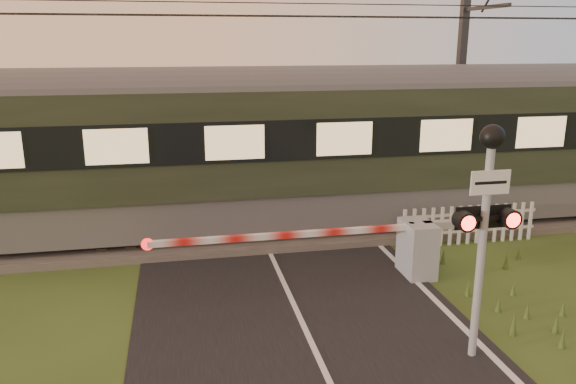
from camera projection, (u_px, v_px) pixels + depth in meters
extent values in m
plane|color=#323F18|center=(321.00, 366.00, 8.78)|extent=(160.00, 160.00, 0.00)
cube|color=black|center=(321.00, 365.00, 8.78)|extent=(6.00, 140.00, 0.02)
cube|color=#47423D|center=(260.00, 230.00, 14.92)|extent=(140.00, 3.40, 0.24)
cube|color=slate|center=(264.00, 231.00, 14.18)|extent=(140.00, 0.08, 0.14)
cube|color=slate|center=(256.00, 215.00, 15.55)|extent=(140.00, 0.08, 0.14)
cube|color=#2D2116|center=(260.00, 225.00, 14.88)|extent=(0.24, 2.20, 0.06)
cylinder|color=black|center=(259.00, 15.00, 13.22)|extent=(120.00, 0.02, 0.02)
cylinder|color=black|center=(255.00, 16.00, 13.79)|extent=(120.00, 0.02, 0.02)
cylinder|color=black|center=(257.00, 3.00, 13.42)|extent=(120.00, 0.02, 0.02)
cube|color=slate|center=(231.00, 204.00, 14.57)|extent=(20.08, 2.66, 1.00)
cube|color=black|center=(229.00, 137.00, 14.12)|extent=(20.92, 2.89, 2.49)
cylinder|color=#4C4C4F|center=(227.00, 87.00, 13.80)|extent=(20.92, 1.01, 1.01)
cube|color=#FFD893|center=(235.00, 143.00, 12.68)|extent=(17.99, 0.04, 0.78)
cube|color=gray|center=(417.00, 249.00, 12.05)|extent=(0.60, 0.92, 1.19)
cylinder|color=gray|center=(410.00, 249.00, 12.02)|extent=(0.13, 0.13, 1.19)
cube|color=gray|center=(445.00, 225.00, 12.03)|extent=(0.98, 0.17, 0.17)
cube|color=red|center=(285.00, 235.00, 11.38)|extent=(5.46, 0.12, 0.12)
cylinder|color=red|center=(147.00, 244.00, 10.86)|extent=(0.24, 0.04, 0.24)
cylinder|color=gray|center=(481.00, 257.00, 8.62)|extent=(0.13, 0.13, 3.41)
cube|color=white|center=(490.00, 183.00, 8.25)|extent=(0.63, 0.03, 0.36)
sphere|color=black|center=(492.00, 137.00, 8.14)|extent=(0.36, 0.36, 0.36)
cube|color=black|center=(485.00, 218.00, 8.46)|extent=(0.85, 0.07, 0.07)
cylinder|color=#FF140C|center=(468.00, 223.00, 8.22)|extent=(0.23, 0.02, 0.23)
cylinder|color=#FF140C|center=(513.00, 220.00, 8.36)|extent=(0.23, 0.02, 0.23)
cube|color=black|center=(483.00, 217.00, 8.51)|extent=(0.91, 0.02, 0.36)
cube|color=silver|center=(467.00, 231.00, 14.01)|extent=(3.65, 0.04, 0.07)
cube|color=silver|center=(469.00, 214.00, 13.90)|extent=(3.65, 0.04, 0.07)
cube|color=#2D2D30|center=(459.00, 83.00, 17.42)|extent=(0.23, 0.23, 7.29)
cube|color=#2D2D30|center=(485.00, 7.00, 15.76)|extent=(0.10, 2.40, 0.10)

